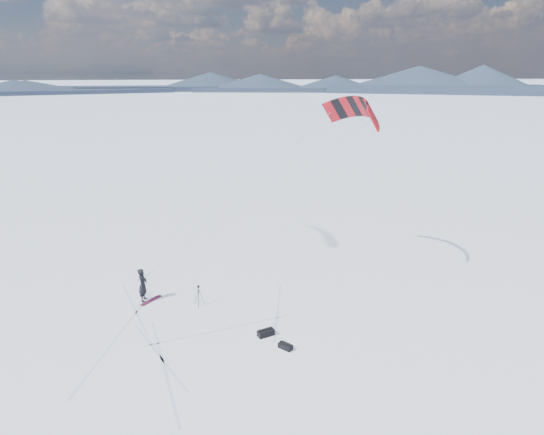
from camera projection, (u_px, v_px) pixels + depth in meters
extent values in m
plane|color=white|center=(202.00, 324.00, 23.19)|extent=(1800.00, 1800.00, 0.00)
cube|color=#1E2A3A|center=(453.00, 89.00, 303.37)|extent=(147.80, 124.57, 3.55)
cone|color=#1E2A3A|center=(454.00, 87.00, 302.83)|extent=(89.40, 89.40, 8.00)
cube|color=#1E2A3A|center=(306.00, 88.00, 326.40)|extent=(156.56, 89.15, 3.55)
cone|color=#1E2A3A|center=(306.00, 86.00, 325.86)|extent=(80.64, 80.64, 8.00)
cube|color=#1E2A3A|center=(165.00, 89.00, 319.70)|extent=(150.00, 45.00, 3.55)
cone|color=#1E2A3A|center=(164.00, 86.00, 319.17)|extent=(64.00, 64.00, 8.00)
cube|color=#1E2A3A|center=(3.00, 91.00, 283.93)|extent=(156.56, 89.15, 3.55)
cone|color=#1E2A3A|center=(2.00, 88.00, 283.39)|extent=(80.64, 80.64, 8.00)
cube|color=#ABB8DC|center=(85.00, 390.00, 18.40)|extent=(6.00, 0.12, 0.01)
cube|color=#ABB8DC|center=(132.00, 352.00, 20.90)|extent=(3.52, 7.29, 0.01)
cube|color=#ABB8DC|center=(169.00, 322.00, 23.40)|extent=(6.45, 7.79, 0.01)
cube|color=#ABB8DC|center=(199.00, 298.00, 25.90)|extent=(11.66, 3.07, 0.01)
cube|color=#ABB8DC|center=(246.00, 351.00, 20.98)|extent=(1.27, 5.91, 0.01)
cube|color=#ABB8DC|center=(270.00, 321.00, 23.48)|extent=(6.52, 4.83, 0.01)
imported|color=black|center=(144.00, 300.00, 25.63)|extent=(0.62, 0.80, 1.94)
cube|color=maroon|center=(151.00, 300.00, 25.59)|extent=(1.22, 1.20, 0.04)
cylinder|color=black|center=(202.00, 296.00, 25.01)|extent=(0.34, 0.13, 1.02)
cylinder|color=black|center=(197.00, 296.00, 25.00)|extent=(0.27, 0.25, 1.02)
cylinder|color=black|center=(198.00, 299.00, 24.77)|extent=(0.10, 0.35, 1.02)
cylinder|color=black|center=(199.00, 291.00, 24.82)|extent=(0.03, 0.03, 0.32)
cube|color=black|center=(198.00, 288.00, 24.76)|extent=(0.08, 0.08, 0.05)
cube|color=black|center=(198.00, 287.00, 24.73)|extent=(0.14, 0.11, 0.09)
cylinder|color=black|center=(198.00, 286.00, 24.81)|extent=(0.06, 0.09, 0.06)
cube|color=black|center=(266.00, 333.00, 22.15)|extent=(0.89, 0.59, 0.31)
cylinder|color=black|center=(266.00, 330.00, 22.10)|extent=(0.76, 0.28, 0.08)
cube|color=black|center=(285.00, 346.00, 21.11)|extent=(0.67, 0.73, 0.25)
cylinder|color=black|center=(286.00, 344.00, 21.07)|extent=(0.46, 0.55, 0.08)
cube|color=#AB0E15|center=(373.00, 119.00, 24.49)|extent=(1.15, 0.73, 1.45)
cube|color=black|center=(373.00, 114.00, 25.01)|extent=(1.06, 0.77, 1.40)
cube|color=#AB0E15|center=(370.00, 110.00, 25.58)|extent=(0.98, 0.79, 1.34)
cube|color=black|center=(366.00, 108.00, 26.17)|extent=(0.89, 0.79, 1.28)
cube|color=#AB0E15|center=(361.00, 106.00, 26.77)|extent=(0.96, 0.79, 1.22)
cube|color=black|center=(355.00, 106.00, 27.36)|extent=(1.04, 0.79, 1.28)
cube|color=#AB0E15|center=(348.00, 107.00, 27.93)|extent=(1.12, 0.76, 1.34)
cube|color=black|center=(340.00, 109.00, 28.44)|extent=(1.20, 0.72, 1.40)
cube|color=#AB0E15|center=(332.00, 112.00, 28.90)|extent=(1.26, 0.66, 1.45)
cylinder|color=#9B9BA0|center=(256.00, 200.00, 24.87)|extent=(12.81, 0.97, 8.62)
cylinder|color=#9B9BA0|center=(243.00, 190.00, 27.07)|extent=(12.24, 3.95, 8.62)
cylinder|color=black|center=(142.00, 279.00, 25.24)|extent=(0.55, 0.09, 0.03)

